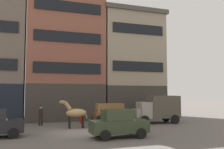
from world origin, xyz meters
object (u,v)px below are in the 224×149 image
Objects in this scene: sedan_light at (118,123)px; fire_hydrant_curbside at (81,119)px; delivery_truck_near at (157,108)px; cargo_wagon at (109,113)px; draft_horse at (75,113)px; pedestrian_officer at (41,114)px.

fire_hydrant_curbside is (-0.85, 8.19, -0.49)m from sedan_light.
delivery_truck_near is at bearing -17.64° from fire_hydrant_curbside.
fire_hydrant_curbside is (-1.86, 3.12, -0.72)m from cargo_wagon.
cargo_wagon is 0.66× the size of delivery_truck_near.
draft_horse reaches higher than pedestrian_officer.
pedestrian_officer is (-4.53, 7.80, 0.07)m from sedan_light.
pedestrian_officer is at bearing 170.22° from delivery_truck_near.
draft_horse reaches higher than cargo_wagon.
delivery_truck_near reaches higher than sedan_light.
cargo_wagon reaches higher than fire_hydrant_curbside.
draft_horse is 5.45m from sedan_light.
cargo_wagon is 6.18m from pedestrian_officer.
draft_horse is at bearing -173.86° from delivery_truck_near.
draft_horse is 1.31× the size of pedestrian_officer.
delivery_truck_near is (8.13, 0.88, 0.15)m from draft_horse.
cargo_wagon is 0.79× the size of sedan_light.
draft_horse is 2.83× the size of fire_hydrant_curbside.
draft_horse is at bearing -46.40° from pedestrian_officer.
fire_hydrant_curbside is (-7.05, 2.24, -1.00)m from delivery_truck_near.
sedan_light is at bearing -101.24° from cargo_wagon.
cargo_wagon is 3.55× the size of fire_hydrant_curbside.
pedestrian_officer is at bearing -173.93° from fire_hydrant_curbside.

